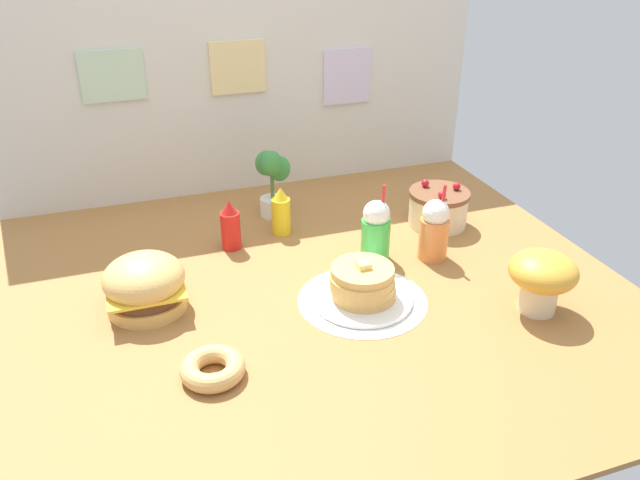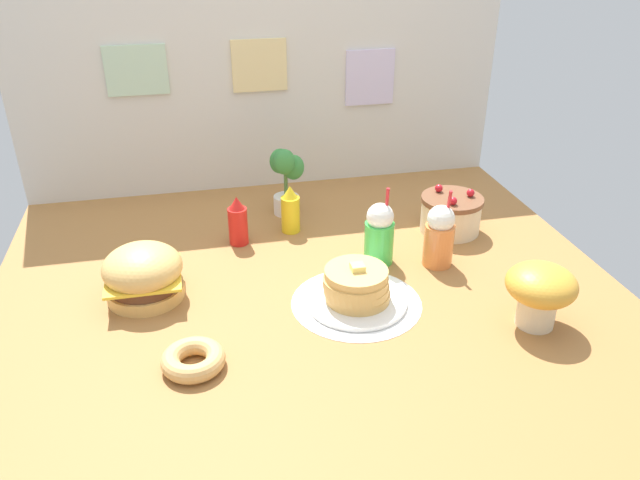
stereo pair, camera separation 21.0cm
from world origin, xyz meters
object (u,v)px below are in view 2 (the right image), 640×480
object	(u,v)px
burger	(143,274)
orange_float_cup	(439,236)
potted_plant	(286,178)
layer_cake	(451,214)
mustard_bottle	(290,210)
mushroom_stool	(540,290)
pancake_stack	(356,288)
ketchup_bottle	(238,222)
donut_pink_glaze	(193,359)
cream_soda_cup	(379,234)

from	to	relation	value
burger	orange_float_cup	world-z (taller)	orange_float_cup
orange_float_cup	potted_plant	size ratio (longest dim) A/B	0.98
layer_cake	orange_float_cup	xyz separation A→B (m)	(-0.15, -0.23, 0.04)
mustard_bottle	orange_float_cup	xyz separation A→B (m)	(0.46, -0.36, 0.02)
mustard_bottle	potted_plant	size ratio (longest dim) A/B	0.66
layer_cake	potted_plant	distance (m)	0.67
orange_float_cup	mushroom_stool	distance (m)	0.43
pancake_stack	ketchup_bottle	world-z (taller)	ketchup_bottle
orange_float_cup	donut_pink_glaze	size ratio (longest dim) A/B	1.61
ketchup_bottle	mustard_bottle	world-z (taller)	same
burger	potted_plant	bearing A→B (deg)	43.21
pancake_stack	orange_float_cup	world-z (taller)	orange_float_cup
layer_cake	burger	bearing A→B (deg)	-168.81
layer_cake	potted_plant	bearing A→B (deg)	153.75
potted_plant	mustard_bottle	bearing A→B (deg)	-94.51
ketchup_bottle	mushroom_stool	size ratio (longest dim) A/B	0.91
ketchup_bottle	potted_plant	world-z (taller)	potted_plant
orange_float_cup	pancake_stack	bearing A→B (deg)	-152.53
pancake_stack	donut_pink_glaze	distance (m)	0.56
burger	mushroom_stool	distance (m)	1.23
mushroom_stool	potted_plant	bearing A→B (deg)	122.92
burger	layer_cake	size ratio (longest dim) A/B	1.06
cream_soda_cup	mushroom_stool	xyz separation A→B (m)	(0.35, -0.47, 0.01)
mustard_bottle	potted_plant	world-z (taller)	potted_plant
cream_soda_cup	ketchup_bottle	bearing A→B (deg)	152.53
layer_cake	orange_float_cup	world-z (taller)	orange_float_cup
orange_float_cup	ketchup_bottle	bearing A→B (deg)	155.40
layer_cake	donut_pink_glaze	distance (m)	1.19
cream_soda_cup	orange_float_cup	xyz separation A→B (m)	(0.20, -0.06, 0.00)
mustard_bottle	ketchup_bottle	bearing A→B (deg)	-164.91
mushroom_stool	donut_pink_glaze	bearing A→B (deg)	179.01
pancake_stack	ketchup_bottle	bearing A→B (deg)	123.57
layer_cake	mushroom_stool	distance (m)	0.64
pancake_stack	donut_pink_glaze	world-z (taller)	pancake_stack
mustard_bottle	cream_soda_cup	distance (m)	0.40
mustard_bottle	mushroom_stool	distance (m)	0.99
layer_cake	mustard_bottle	size ratio (longest dim) A/B	1.25
cream_soda_cup	pancake_stack	bearing A→B (deg)	-121.48
mustard_bottle	mushroom_stool	bearing A→B (deg)	-51.32
mushroom_stool	pancake_stack	bearing A→B (deg)	155.81
burger	cream_soda_cup	size ratio (longest dim) A/B	0.88
mustard_bottle	donut_pink_glaze	xyz separation A→B (m)	(-0.41, -0.75, -0.06)
pancake_stack	cream_soda_cup	bearing A→B (deg)	58.52
burger	potted_plant	xyz separation A→B (m)	(0.56, 0.52, 0.07)
pancake_stack	mustard_bottle	bearing A→B (deg)	101.96
burger	pancake_stack	size ratio (longest dim) A/B	0.78
potted_plant	layer_cake	bearing A→B (deg)	-26.25
cream_soda_cup	potted_plant	world-z (taller)	potted_plant
potted_plant	burger	bearing A→B (deg)	-136.79
mustard_bottle	donut_pink_glaze	distance (m)	0.86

